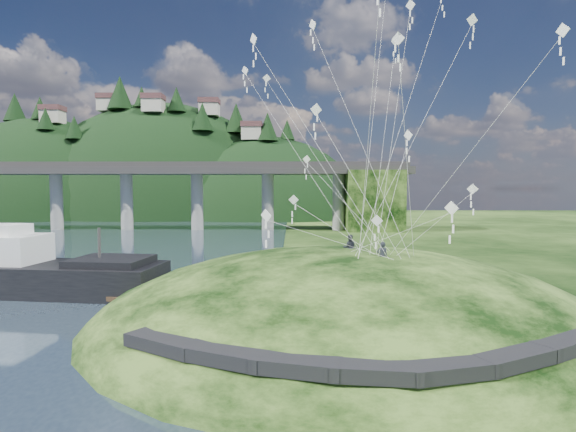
{
  "coord_description": "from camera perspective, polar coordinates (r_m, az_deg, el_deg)",
  "views": [
    {
      "loc": [
        4.3,
        -28.19,
        9.08
      ],
      "look_at": [
        4.0,
        6.0,
        7.0
      ],
      "focal_mm": 28.0,
      "sensor_mm": 36.0,
      "label": 1
    }
  ],
  "objects": [
    {
      "name": "work_barge",
      "position": [
        45.25,
        -29.94,
        -6.04
      ],
      "size": [
        22.86,
        8.59,
        7.81
      ],
      "color": "black",
      "rests_on": "ground"
    },
    {
      "name": "grass_hill",
      "position": [
        32.2,
        7.35,
        -15.73
      ],
      "size": [
        36.0,
        32.0,
        13.0
      ],
      "color": "black",
      "rests_on": "ground"
    },
    {
      "name": "kite_flyers",
      "position": [
        30.4,
        9.02,
        -2.59
      ],
      "size": [
        2.46,
        3.8,
        1.97
      ],
      "color": "#22252E",
      "rests_on": "ground"
    },
    {
      "name": "wooden_dock",
      "position": [
        34.83,
        -11.61,
        -10.91
      ],
      "size": [
        14.71,
        7.28,
        1.06
      ],
      "color": "#332215",
      "rests_on": "ground"
    },
    {
      "name": "kite_swarm",
      "position": [
        33.38,
        10.34,
        15.43
      ],
      "size": [
        18.22,
        17.07,
        21.21
      ],
      "color": "white",
      "rests_on": "ground"
    },
    {
      "name": "ground",
      "position": [
        29.93,
        -8.03,
        -14.22
      ],
      "size": [
        320.0,
        320.0,
        0.0
      ],
      "primitive_type": "plane",
      "color": "black",
      "rests_on": "ground"
    },
    {
      "name": "footpath",
      "position": [
        19.98,
        10.02,
        -17.07
      ],
      "size": [
        22.29,
        5.84,
        0.83
      ],
      "color": "black",
      "rests_on": "ground"
    },
    {
      "name": "bridge",
      "position": [
        102.96,
        -16.92,
        3.68
      ],
      "size": [
        160.0,
        11.0,
        15.0
      ],
      "color": "#2D2B2B",
      "rests_on": "ground"
    },
    {
      "name": "far_ridge",
      "position": [
        158.66,
        -17.09,
        -2.64
      ],
      "size": [
        153.0,
        70.0,
        94.5
      ],
      "color": "black",
      "rests_on": "ground"
    }
  ]
}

